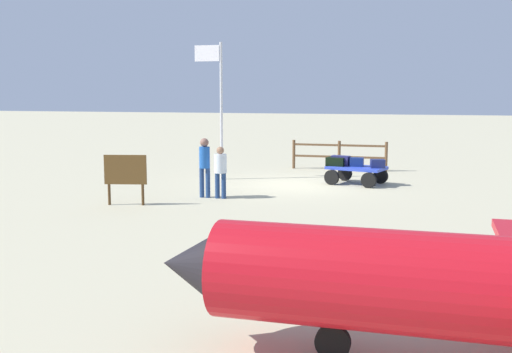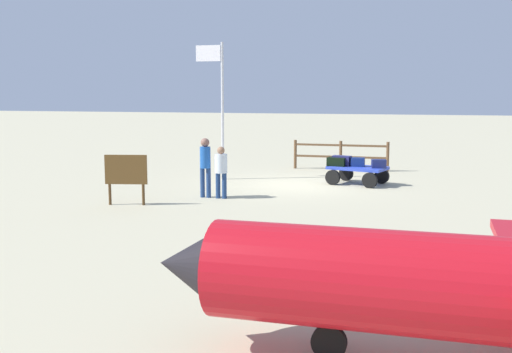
# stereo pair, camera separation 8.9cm
# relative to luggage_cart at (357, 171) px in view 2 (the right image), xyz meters

# --- Properties ---
(ground_plane) EXTENTS (120.00, 120.00, 0.00)m
(ground_plane) POSITION_rel_luggage_cart_xyz_m (1.98, 0.66, -0.45)
(ground_plane) COLOR #BBB28F
(luggage_cart) EXTENTS (2.15, 1.77, 0.62)m
(luggage_cart) POSITION_rel_luggage_cart_xyz_m (0.00, 0.00, 0.00)
(luggage_cart) COLOR blue
(luggage_cart) RESTS_ON ground
(suitcase_navy) EXTENTS (0.70, 0.52, 0.29)m
(suitcase_navy) POSITION_rel_luggage_cart_xyz_m (0.70, -0.01, 0.31)
(suitcase_navy) COLOR black
(suitcase_navy) RESTS_ON luggage_cart
(suitcase_dark) EXTENTS (0.47, 0.33, 0.30)m
(suitcase_dark) POSITION_rel_luggage_cart_xyz_m (-0.02, -0.01, 0.31)
(suitcase_dark) COLOR navy
(suitcase_dark) RESTS_ON luggage_cart
(suitcase_maroon) EXTENTS (0.53, 0.41, 0.28)m
(suitcase_maroon) POSITION_rel_luggage_cart_xyz_m (-0.74, 0.23, 0.31)
(suitcase_maroon) COLOR navy
(suitcase_maroon) RESTS_ON luggage_cart
(suitcase_tan) EXTENTS (0.68, 0.46, 0.35)m
(suitcase_tan) POSITION_rel_luggage_cart_xyz_m (0.54, -0.10, 0.34)
(suitcase_tan) COLOR navy
(suitcase_tan) RESTS_ON luggage_cart
(worker_lead) EXTENTS (0.35, 0.35, 1.80)m
(worker_lead) POSITION_rel_luggage_cart_xyz_m (4.25, 3.73, 0.60)
(worker_lead) COLOR navy
(worker_lead) RESTS_ON ground
(worker_trailing) EXTENTS (0.40, 0.40, 1.56)m
(worker_trailing) POSITION_rel_luggage_cart_xyz_m (3.75, 3.78, 0.47)
(worker_trailing) COLOR navy
(worker_trailing) RESTS_ON ground
(flagpole) EXTENTS (1.04, 0.12, 4.90)m
(flagpole) POSITION_rel_luggage_cart_xyz_m (4.96, -0.08, 2.50)
(flagpole) COLOR silver
(flagpole) RESTS_ON ground
(signboard) EXTENTS (1.19, 0.27, 1.43)m
(signboard) POSITION_rel_luggage_cart_xyz_m (6.05, 5.43, 0.48)
(signboard) COLOR #4C3319
(signboard) RESTS_ON ground
(wooden_fence) EXTENTS (3.85, 0.23, 1.18)m
(wooden_fence) POSITION_rel_luggage_cart_xyz_m (0.94, -3.69, 0.22)
(wooden_fence) COLOR brown
(wooden_fence) RESTS_ON ground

